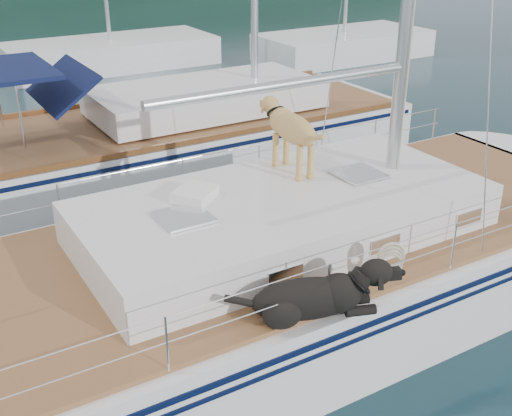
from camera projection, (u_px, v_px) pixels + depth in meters
ground at (231, 331)px, 8.50m from camera, size 120.00×120.00×0.00m
main_sailboat at (237, 285)px, 8.25m from camera, size 12.00×4.11×14.01m
neighbor_sailboat at (161, 142)px, 13.49m from camera, size 11.00×3.50×13.30m
bg_boat_center at (111, 54)px, 22.61m from camera, size 7.20×3.00×11.65m
bg_boat_east at (344, 45)px, 24.00m from camera, size 6.40×3.00×11.65m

